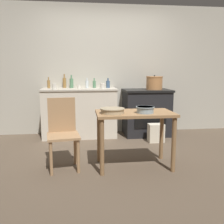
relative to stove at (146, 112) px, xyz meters
The scene contains 19 objects.
ground_plane 1.53m from the stove, 122.39° to the right, with size 14.00×14.00×0.00m, color brown.
wall_back 1.19m from the stove, 155.99° to the left, with size 8.00×0.07×2.55m.
counter_cabinet 1.31m from the stove, behind, with size 1.41×0.61×0.93m.
stove is the anchor object (origin of this frame).
work_table 1.73m from the stove, 109.94° to the right, with size 1.00×0.57×0.74m.
chair 2.17m from the stove, 134.71° to the right, with size 0.45×0.45×0.92m.
flour_sack 0.61m from the stove, 85.18° to the right, with size 0.27×0.19×0.33m, color beige.
stock_pot 0.60m from the stove, 11.64° to the right, with size 0.32×0.32×0.28m.
mixing_bowl_large 1.93m from the stove, 117.88° to the right, with size 0.31×0.31×0.06m.
mixing_bowl_small 1.81m from the stove, 105.48° to the right, with size 0.23×0.23×0.08m.
bottle_far_left 1.98m from the stove, behind, with size 0.06×0.06×0.21m.
bottle_left 0.94m from the stove, 169.18° to the left, with size 0.08×0.08×0.19m.
bottle_mid_left 1.17m from the stove, 169.88° to the left, with size 0.06×0.06×0.19m.
bottle_center_left 1.72m from the stove, behind, with size 0.07×0.07×0.27m.
bottle_center 1.29m from the stove, behind, with size 0.06×0.06×0.20m.
bottle_center_right 1.58m from the stove, behind, with size 0.07×0.07×0.25m.
cup_mid_right 1.42m from the stove, behind, with size 0.08×0.08×0.09m, color silver.
cup_right 1.84m from the stove, behind, with size 0.09×0.09×0.10m, color silver.
cup_far_right 1.05m from the stove, 168.97° to the right, with size 0.08×0.08×0.10m, color silver.
Camera 1 is at (-0.49, -3.51, 1.28)m, focal length 40.00 mm.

